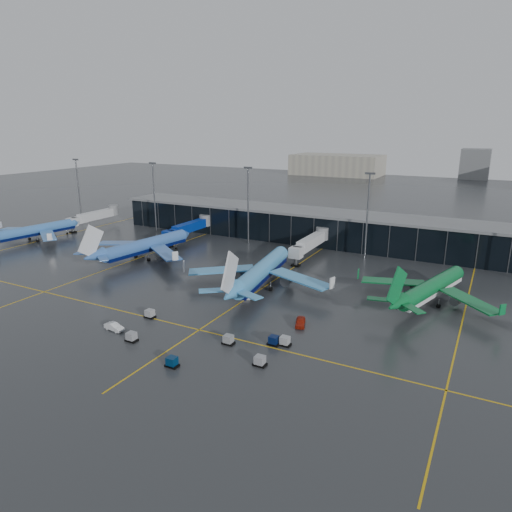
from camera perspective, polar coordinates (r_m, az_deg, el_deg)
The scene contains 14 objects.
ground at distance 107.28m, azimuth -6.92°, elevation -5.07°, with size 600.00×600.00×0.00m, color #282B2D.
terminal_pier at distance 158.42m, azimuth 5.91°, elevation 3.90°, with size 142.00×17.00×10.70m.
jet_bridges at distance 159.19m, azimuth -8.53°, elevation 3.54°, with size 94.00×27.50×7.20m.
flood_masts at distance 144.06m, azimuth 6.03°, elevation 6.09°, with size 203.00×0.50×25.50m.
distant_hangars at distance 353.08m, azimuth 27.01°, elevation 9.46°, with size 260.00×71.00×22.00m.
taxi_lines at distance 110.87m, azimuth 0.49°, elevation -4.24°, with size 220.00×120.00×0.02m.
airliner_klm_west at distance 174.75m, azimuth -25.74°, elevation 3.64°, with size 33.00×37.58×11.55m, color #3C77C6, non-canonical shape.
airliner_arkefly at distance 139.47m, azimuth -13.58°, elevation 2.27°, with size 36.35×41.40×12.72m, color #396BBD, non-canonical shape.
airliner_klm_near at distance 110.88m, azimuth 0.74°, elevation -0.58°, with size 38.46×43.80×13.46m, color #4197D7, non-canonical shape.
airliner_aer_lingus at distance 108.53m, azimuth 21.26°, elevation -2.57°, with size 33.32×37.95×11.66m, color #0C6931, non-canonical shape.
baggage_carts at distance 84.22m, azimuth -5.43°, elevation -10.58°, with size 32.10×17.13×1.70m.
mobile_airstair at distance 105.87m, azimuth -1.26°, elevation -4.80°, with size 3.29×3.81×3.45m.
service_van_red at distance 91.91m, azimuth 5.56°, elevation -8.20°, with size 1.87×4.65×1.58m, color #A51F0C.
service_van_white at distance 93.73m, azimuth -17.32°, elevation -8.44°, with size 1.53×4.40×1.45m, color silver.
Camera 1 is at (58.09, -81.67, 38.28)m, focal length 32.00 mm.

